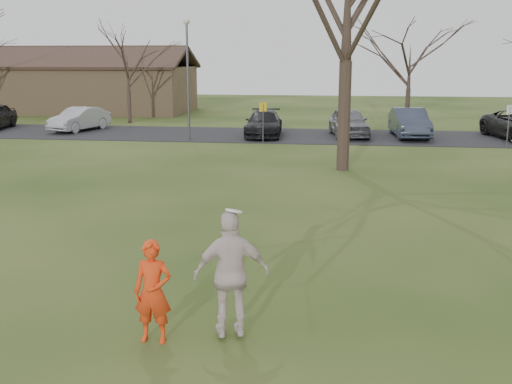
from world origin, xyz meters
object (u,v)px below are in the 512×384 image
Objects in this scene: car_1 at (79,119)px; car_4 at (349,122)px; catching_play at (232,274)px; player_defender at (153,292)px; building at (63,87)px; car_3 at (264,124)px; lamp_post at (188,64)px; car_5 at (409,123)px.

car_4 is at bearing 14.52° from car_1.
player_defender is at bearing -168.70° from catching_play.
building is at bearing 116.32° from player_defender.
car_3 is 22.32m from building.
car_4 is (15.74, -0.45, 0.09)m from car_1.
lamp_post reaches higher than car_1.
catching_play reaches higher than car_1.
car_4 is at bearing 176.33° from car_5.
car_4 reaches higher than car_1.
player_defender is 0.08× the size of building.
player_defender is 0.80× the size of catching_play.
player_defender is 1.26m from catching_play.
car_1 is 0.67× the size of lamp_post.
catching_play is (-5.51, -25.11, 0.27)m from car_5.
lamp_post is at bearing -154.87° from car_3.
car_5 is 25.71m from catching_play.
lamp_post reaches higher than catching_play.
catching_play is 43.06m from building.
car_5 is at bearing 75.15° from player_defender.
player_defender is 0.40× the size of car_1.
building reaches higher than car_3.
car_1 and car_3 have the same top height.
catching_play is 23.55m from lamp_post.
car_5 is 0.23× the size of building.
lamp_post is at bearing -171.32° from car_4.
car_4 is at bearing 82.25° from player_defender.
building is 20.99m from lamp_post.
car_3 is 5.34m from lamp_post.
car_4 is (3.45, 25.33, -0.02)m from player_defender.
car_1 is 19.02m from car_5.
car_3 is 1.04× the size of car_4.
building reaches higher than car_5.
building is (-17.74, 13.49, 1.21)m from car_3.
car_3 is at bearing 92.77° from player_defender.
car_4 is 2.18× the size of catching_play.
catching_play is (1.21, 0.24, 0.26)m from player_defender.
car_1 is at bearing -62.02° from building.
lamp_post is (-4.94, 22.79, 3.14)m from player_defender.
car_5 is 0.76× the size of lamp_post.
lamp_post is (7.36, -3.00, 3.24)m from car_1.
car_1 is at bearing 157.84° from lamp_post.
player_defender reaches higher than car_5.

